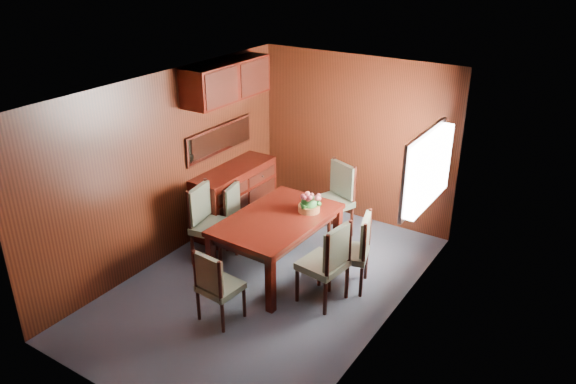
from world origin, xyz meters
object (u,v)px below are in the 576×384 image
Objects in this scene: chair_left_near at (208,219)px; flower_centerpiece at (309,201)px; dining_table at (277,225)px; chair_right_near at (328,260)px; sideboard at (235,198)px; chair_head at (216,283)px.

chair_left_near is 1.32m from flower_centerpiece.
dining_table is 0.93m from chair_left_near.
dining_table is 0.90m from chair_right_near.
sideboard is 4.82× the size of flower_centerpiece.
chair_head reaches higher than dining_table.
chair_left_near is at bearing -163.42° from dining_table.
dining_table is (1.18, -0.67, 0.19)m from sideboard.
dining_table is at bearing 95.48° from chair_head.
chair_right_near is at bearing -44.31° from flower_centerpiece.
chair_right_near is at bearing -24.30° from sideboard.
flower_centerpiece reaches higher than dining_table.
sideboard reaches higher than chair_head.
flower_centerpiece is (-0.62, 0.60, 0.32)m from chair_right_near.
chair_left_near reaches higher than sideboard.
chair_left_near is at bearing 96.76° from chair_right_near.
chair_head is (0.02, -1.21, -0.16)m from dining_table.
sideboard is at bearing 126.99° from chair_head.
chair_left_near is 3.54× the size of flower_centerpiece.
chair_head is at bearing -57.36° from sideboard.
chair_left_near is at bearing -72.96° from sideboard.
dining_table is at bearing 95.26° from chair_left_near.
chair_head is at bearing -87.19° from dining_table.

